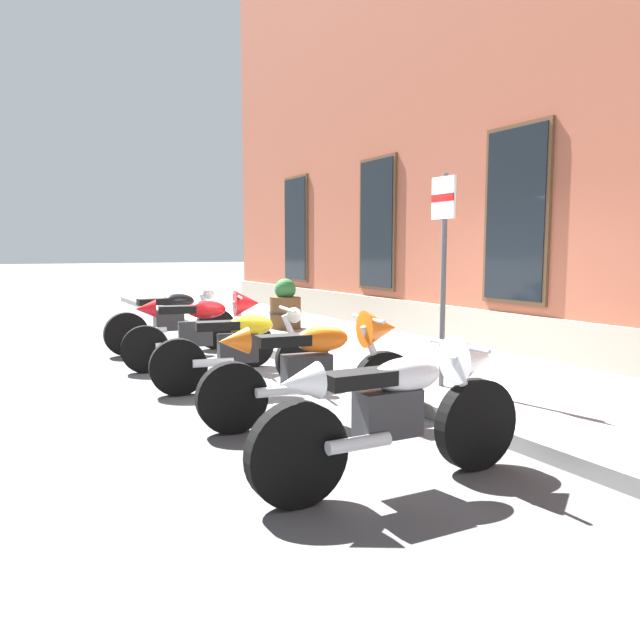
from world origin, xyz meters
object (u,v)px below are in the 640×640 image
Objects in this scene: motorcycle_white_sport at (403,406)px; barrel_planter at (285,307)px; motorcycle_orange_sport at (320,363)px; parking_sign at (443,250)px; motorcycle_black_naked at (173,321)px; motorcycle_red_sport at (205,327)px; motorcycle_yellow_naked at (244,350)px.

motorcycle_white_sport is 2.28× the size of barrel_planter.
motorcycle_orange_sport reaches higher than motorcycle_white_sport.
parking_sign reaches higher than motorcycle_white_sport.
motorcycle_orange_sport reaches higher than motorcycle_black_naked.
motorcycle_black_naked is at bearing -179.87° from motorcycle_red_sport.
motorcycle_black_naked is 0.91× the size of parking_sign.
motorcycle_orange_sport is at bearing 172.15° from motorcycle_white_sport.
motorcycle_red_sport reaches higher than motorcycle_black_naked.
barrel_planter reaches higher than motorcycle_white_sport.
barrel_planter is at bearing 173.45° from parking_sign.
parking_sign is (2.79, 1.75, 1.03)m from motorcycle_red_sport.
motorcycle_orange_sport is 1.94m from parking_sign.
motorcycle_yellow_naked is at bearing 178.50° from motorcycle_white_sport.
barrel_planter is at bearing 149.30° from motorcycle_yellow_naked.
motorcycle_yellow_naked is 0.91× the size of parking_sign.
motorcycle_red_sport is 2.15× the size of barrel_planter.
motorcycle_black_naked is at bearing -158.31° from parking_sign.
motorcycle_white_sport is (1.63, -0.22, -0.01)m from motorcycle_orange_sport.
motorcycle_white_sport is at bearing -1.06° from motorcycle_red_sport.
motorcycle_orange_sport is at bearing -21.73° from barrel_planter.
motorcycle_yellow_naked is at bearing -30.70° from barrel_planter.
motorcycle_red_sport is at bearing -177.40° from motorcycle_orange_sport.
motorcycle_red_sport is at bearing -147.90° from parking_sign.
parking_sign reaches higher than motorcycle_yellow_naked.
barrel_planter reaches higher than motorcycle_red_sport.
parking_sign is (4.42, 1.76, 1.12)m from motorcycle_black_naked.
motorcycle_red_sport is 3.48m from barrel_planter.
barrel_planter is (-5.34, 0.61, -1.08)m from parking_sign.
motorcycle_orange_sport is 1.64m from motorcycle_white_sport.
parking_sign is at bearing 21.69° from motorcycle_black_naked.
motorcycle_white_sport is (6.29, -0.08, 0.06)m from motorcycle_black_naked.
parking_sign is at bearing 52.38° from motorcycle_yellow_naked.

